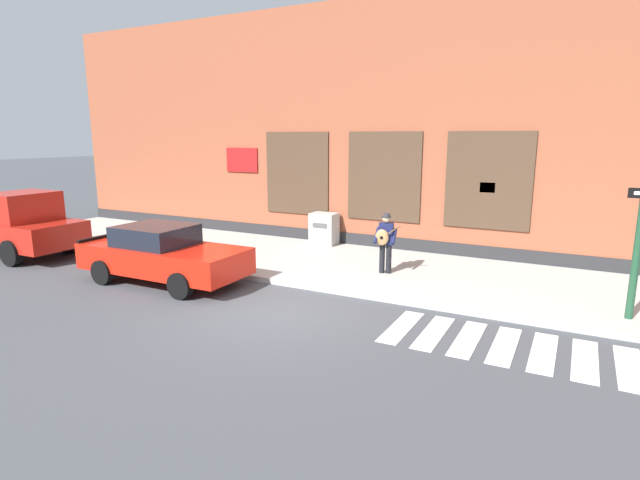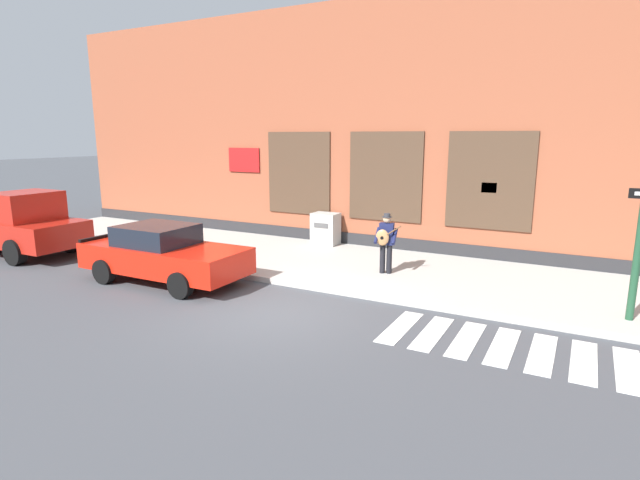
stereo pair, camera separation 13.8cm
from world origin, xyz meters
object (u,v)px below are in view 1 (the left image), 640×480
(busker, at_px, (385,240))
(red_car, at_px, (162,254))
(utility_box, at_px, (324,229))
(red_truck, at_px, (12,223))

(busker, bearing_deg, red_car, -149.08)
(busker, height_order, utility_box, busker)
(red_car, height_order, busker, busker)
(red_truck, bearing_deg, red_car, -0.63)
(utility_box, bearing_deg, red_car, -109.08)
(red_truck, relative_size, utility_box, 4.97)
(red_car, distance_m, red_truck, 6.67)
(red_truck, xyz_separation_m, busker, (11.79, 3.00, 0.03))
(utility_box, bearing_deg, busker, -38.81)
(busker, bearing_deg, red_truck, -165.74)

